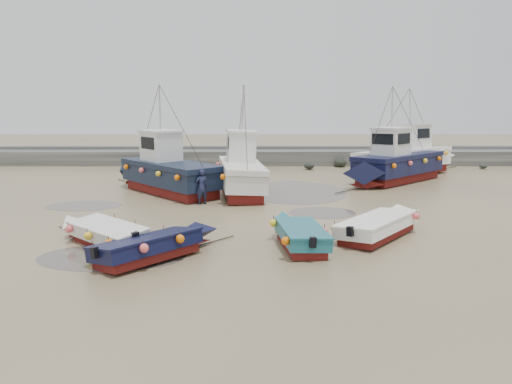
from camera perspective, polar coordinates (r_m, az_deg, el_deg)
ground at (r=20.57m, az=-2.38°, el=-4.67°), size 120.00×120.00×0.00m
seawall at (r=42.10m, az=-1.20°, el=3.99°), size 60.00×4.92×1.50m
puddle_a at (r=18.19m, az=-16.11°, el=-7.11°), size 5.17×5.17×0.01m
puddle_b at (r=24.34m, az=7.57°, el=-2.36°), size 3.24×3.24×0.01m
puddle_c at (r=27.20m, az=-19.08°, el=-1.49°), size 3.91×3.91×0.01m
puddle_d at (r=29.80m, az=4.47°, el=0.06°), size 6.03×6.03×0.01m
dinghy_0 at (r=19.66m, az=-17.03°, el=-4.19°), size 4.76×4.51×1.43m
dinghy_1 at (r=17.47m, az=-11.26°, el=-5.76°), size 4.65×4.94×1.43m
dinghy_2 at (r=18.65m, az=4.89°, el=-4.52°), size 2.13×5.49×1.43m
dinghy_3 at (r=20.53m, az=14.22°, el=-3.47°), size 4.80×5.61×1.43m
cabin_boat_0 at (r=29.78m, az=-10.38°, el=2.50°), size 7.79×8.58×6.22m
cabin_boat_1 at (r=29.02m, az=-1.91°, el=2.51°), size 3.18×9.70×6.22m
cabin_boat_2 at (r=34.04m, az=15.48°, el=3.27°), size 8.55×8.08×6.22m
cabin_boat_3 at (r=38.17m, az=17.12°, el=3.91°), size 9.50×7.76×6.22m
person at (r=26.28m, az=-6.20°, el=-1.39°), size 0.81×0.74×1.85m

